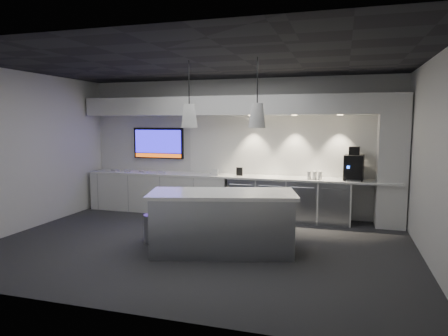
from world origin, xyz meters
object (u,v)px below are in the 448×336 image
(island, at_px, (222,222))
(coffee_machine, at_px, (354,166))
(bin, at_px, (154,228))
(wall_tv, at_px, (158,143))

(island, distance_m, coffee_machine, 3.23)
(island, xyz_separation_m, bin, (-1.28, 0.16, -0.25))
(wall_tv, xyz_separation_m, island, (2.39, -2.68, -1.07))
(island, height_order, coffee_machine, coffee_machine)
(island, height_order, bin, island)
(bin, bearing_deg, coffee_machine, 34.66)
(wall_tv, bearing_deg, bin, -66.25)
(wall_tv, height_order, bin, wall_tv)
(coffee_machine, bearing_deg, bin, -139.23)
(island, relative_size, bin, 5.08)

